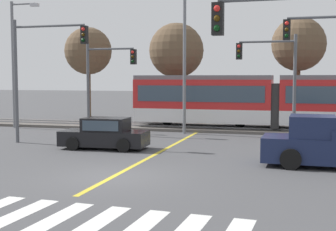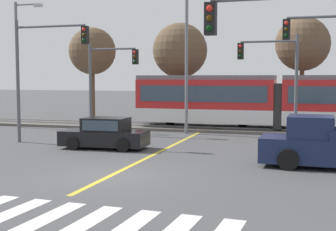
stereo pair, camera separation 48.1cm
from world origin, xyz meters
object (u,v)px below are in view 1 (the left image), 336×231
Objects in this scene: street_lamp_centre at (187,44)px; bare_tree_west at (176,51)px; bare_tree_east at (299,44)px; sedan_crossing at (105,134)px; pickup_truck at (330,145)px; traffic_light_far_right at (274,71)px; traffic_light_mid_left at (39,61)px; traffic_light_far_left at (105,74)px; traffic_light_near_right at (301,58)px; street_lamp_west at (15,57)px; light_rail_tram at (276,100)px; bare_tree_far_west at (88,51)px.

street_lamp_centre is 1.30× the size of bare_tree_west.
sedan_crossing is at bearing -122.66° from bare_tree_east.
bare_tree_east is at bearing 0.62° from bare_tree_west.
traffic_light_far_right reaches higher than pickup_truck.
sedan_crossing is at bearing -10.79° from traffic_light_mid_left.
bare_tree_east reaches higher than traffic_light_far_left.
traffic_light_near_right is 24.03m from street_lamp_west.
sedan_crossing is 0.77× the size of traffic_light_far_left.
light_rail_tram is 4.32× the size of sedan_crossing.
traffic_light_far_right is at bearing 34.11° from sedan_crossing.
pickup_truck is 16.75m from bare_tree_east.
street_lamp_west is 6.74m from bare_tree_far_west.
bare_tree_west is at bearing 109.86° from street_lamp_centre.
traffic_light_far_right reaches higher than traffic_light_far_left.
traffic_light_far_left is 0.65× the size of street_lamp_west.
traffic_light_far_left is at bearing -58.48° from bare_tree_far_west.
sedan_crossing is 0.50× the size of street_lamp_west.
bare_tree_far_west is at bearing 104.18° from traffic_light_mid_left.
bare_tree_east is at bearing 46.39° from street_lamp_centre.
traffic_light_far_right is 11.73m from bare_tree_west.
street_lamp_west is (-18.76, 14.99, 0.89)m from traffic_light_near_right.
traffic_light_far_right is 17.07m from bare_tree_far_west.
street_lamp_west is at bearing 143.44° from sedan_crossing.
street_lamp_centre is at bearing 160.88° from traffic_light_far_right.
traffic_light_near_right is at bearing -65.78° from street_lamp_centre.
traffic_light_mid_left is (-11.71, -4.48, 0.50)m from traffic_light_far_right.
light_rail_tram is 2.48× the size of bare_tree_far_west.
traffic_light_far_right is 17.50m from street_lamp_west.
street_lamp_west is (-9.64, 7.15, 4.17)m from sedan_crossing.
street_lamp_west is at bearing -171.68° from light_rail_tram.
bare_tree_far_west is (2.47, 6.24, 0.68)m from street_lamp_west.
bare_tree_far_west reaches higher than traffic_light_near_right.
street_lamp_west is 12.06m from street_lamp_centre.
street_lamp_centre is 7.20m from bare_tree_west.
bare_tree_far_west is (-14.83, 3.71, 3.50)m from light_rail_tram.
bare_tree_far_west is at bearing 146.66° from street_lamp_centre.
traffic_light_near_right reaches higher than sedan_crossing.
traffic_light_far_right is at bearing -2.22° from traffic_light_far_left.
traffic_light_far_left is 0.72× the size of bare_tree_east.
traffic_light_far_left is (-10.07, -4.04, 1.64)m from light_rail_tram.
traffic_light_far_left is 5.16m from traffic_light_mid_left.
light_rail_tram is 6.81m from street_lamp_centre.
street_lamp_centre reaches higher than bare_tree_east.
traffic_light_mid_left is 0.75× the size of street_lamp_west.
traffic_light_mid_left reaches higher than traffic_light_far_right.
traffic_light_far_right is at bearing -89.02° from light_rail_tram.
traffic_light_mid_left is 0.87× the size of bare_tree_far_west.
traffic_light_near_right is at bearing -83.95° from traffic_light_far_right.
traffic_light_mid_left is at bearing -107.76° from traffic_light_far_left.
bare_tree_far_west is (-16.29, 21.23, 1.57)m from traffic_light_near_right.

